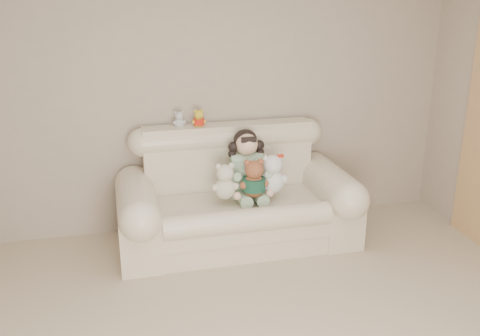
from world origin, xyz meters
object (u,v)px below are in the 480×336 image
Objects in this scene: sofa at (237,190)px; seated_child at (246,163)px; brown_teddy at (254,175)px; cream_teddy at (225,178)px; white_cat at (272,170)px.

seated_child is at bearing 37.54° from sofa.
seated_child reaches higher than brown_teddy.
cream_teddy is at bearing -136.16° from sofa.
brown_teddy is (0.11, -0.16, 0.18)m from sofa.
sofa is at bearing 128.55° from brown_teddy.
seated_child is at bearing 147.40° from white_cat.
sofa is 0.25m from seated_child.
brown_teddy is 0.19m from white_cat.
cream_teddy is (-0.25, 0.02, -0.01)m from brown_teddy.
brown_teddy is at bearing 4.68° from cream_teddy.
sofa reaches higher than brown_teddy.
seated_child is at bearing 50.60° from cream_teddy.
seated_child is 1.67× the size of cream_teddy.
brown_teddy is (0.00, -0.24, -0.03)m from seated_child.
cream_teddy is (-0.14, -0.13, 0.17)m from sofa.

